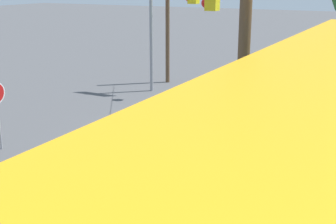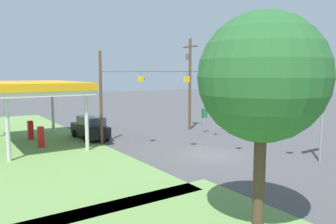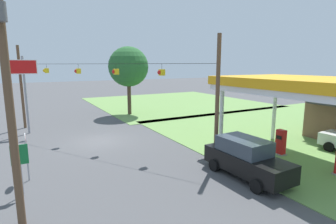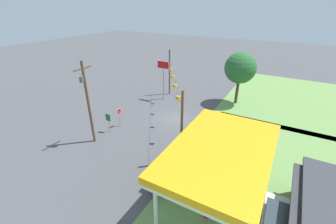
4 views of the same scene
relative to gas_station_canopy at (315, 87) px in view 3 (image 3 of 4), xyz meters
name	(u,v)px [view 3 (image 3 of 4)]	position (x,y,z in m)	size (l,w,h in m)	color
ground_plane	(100,141)	(-10.78, -9.57, -4.62)	(160.00, 160.00, 0.00)	#4C4C4F
grass_verge_opposite_corner	(174,102)	(-26.78, 6.43, -4.60)	(24.00, 24.00, 0.04)	#6B934C
gas_station_canopy	(315,87)	(0.00, 0.00, 0.00)	(10.81, 6.75, 5.12)	silver
fuel_pump_near	(281,143)	(-1.91, 0.00, -3.81)	(0.71, 0.56, 1.70)	gray
car_at_pumps_front	(246,158)	(-0.53, -4.50, -3.59)	(4.87, 2.18, 2.04)	black
stop_sign_roadside	(26,146)	(-5.56, -14.56, -2.81)	(0.80, 0.08, 2.50)	#99999E
stop_sign_overhead	(24,79)	(-16.16, -14.29, 0.07)	(0.22, 2.11, 6.58)	gray
route_sign	(20,160)	(-3.88, -14.83, -2.91)	(0.10, 0.70, 2.40)	gray
utility_pole_main	(7,84)	(-1.38, -14.89, 0.58)	(2.20, 0.44, 9.28)	brown
signal_span_gantry	(97,88)	(-10.78, -9.59, -0.45)	(15.97, 10.24, 7.60)	brown
tree_west_verge	(128,67)	(-20.29, -3.52, 1.00)	(4.64, 4.64, 7.97)	#4C3828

